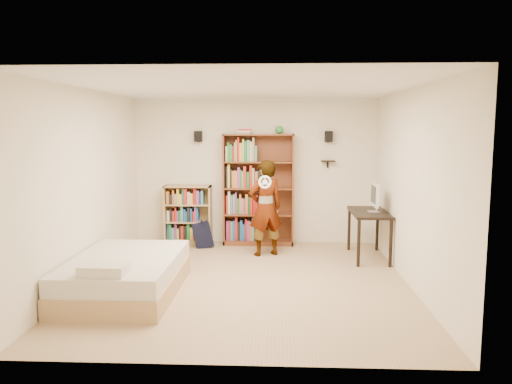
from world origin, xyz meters
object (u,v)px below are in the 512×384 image
(tall_bookshelf, at_px, (258,190))
(daybed, at_px, (125,271))
(low_bookshelf, at_px, (188,214))
(computer_desk, at_px, (369,235))
(person, at_px, (265,208))

(tall_bookshelf, distance_m, daybed, 3.38)
(low_bookshelf, distance_m, computer_desk, 3.34)
(tall_bookshelf, xyz_separation_m, daybed, (-1.63, -2.87, -0.72))
(low_bookshelf, relative_size, person, 0.67)
(low_bookshelf, height_order, daybed, low_bookshelf)
(computer_desk, xyz_separation_m, daybed, (-3.50, -1.94, -0.09))
(tall_bookshelf, height_order, person, tall_bookshelf)
(low_bookshelf, relative_size, computer_desk, 0.94)
(low_bookshelf, distance_m, person, 1.71)
(low_bookshelf, bearing_deg, computer_desk, -16.61)
(person, bearing_deg, low_bookshelf, -52.69)
(tall_bookshelf, height_order, low_bookshelf, tall_bookshelf)
(low_bookshelf, xyz_separation_m, computer_desk, (3.19, -0.95, -0.15))
(daybed, xyz_separation_m, person, (1.78, 2.06, 0.51))
(low_bookshelf, distance_m, daybed, 2.92)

